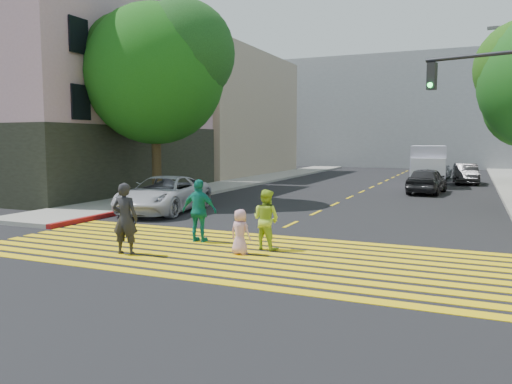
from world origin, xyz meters
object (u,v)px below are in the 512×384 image
Objects in this scene: pedestrian_woman at (266,219)px; dark_car_near at (427,180)px; dark_car_parked at (466,174)px; pedestrian_child at (240,232)px; pedestrian_extra at (199,211)px; silver_car at (434,170)px; tree_left at (157,67)px; pedestrian_man at (125,219)px; white_sedan at (164,194)px; white_van at (428,167)px.

dark_car_near is at bearing -85.66° from pedestrian_woman.
dark_car_parked is (4.57, 23.88, -0.12)m from pedestrian_woman.
pedestrian_child is 0.65× the size of pedestrian_extra.
tree_left is at bearing 65.62° from silver_car.
silver_car is (5.42, 29.11, -0.20)m from pedestrian_man.
tree_left reaches higher than pedestrian_extra.
tree_left is at bearing 119.05° from white_sedan.
pedestrian_extra is at bearing -111.09° from dark_car_parked.
white_sedan is 22.04m from dark_car_parked.
dark_car_parked is (13.17, 16.19, -5.57)m from tree_left.
pedestrian_woman is (3.03, 1.95, -0.11)m from pedestrian_man.
silver_car is (8.77, 22.41, -0.01)m from white_sedan.
pedestrian_extra is at bearing -49.24° from tree_left.
pedestrian_man is 0.35× the size of white_sedan.
white_sedan is at bearing -33.52° from pedestrian_child.
pedestrian_child is 8.21m from white_sedan.
pedestrian_man is at bearing 46.51° from pedestrian_woman.
silver_car is at bearing -102.59° from pedestrian_extra.
silver_car is at bearing -86.25° from pedestrian_child.
tree_left reaches higher than pedestrian_woman.
silver_car is (2.75, 28.00, 0.14)m from pedestrian_child.
pedestrian_woman is 0.39× the size of dark_car_parked.
pedestrian_man is 29.61m from silver_car.
white_sedan is 1.06× the size of silver_car.
dark_car_parked is at bearing -118.84° from pedestrian_man.
pedestrian_woman is 0.29× the size of white_van.
pedestrian_man is 1.58× the size of pedestrian_child.
pedestrian_man reaches higher than pedestrian_woman.
dark_car_parked is 3.39m from white_van.
pedestrian_woman is 1.38× the size of pedestrian_child.
dark_car_near is 0.75× the size of white_van.
pedestrian_child is at bearing -51.02° from white_sedan.
pedestrian_child is 0.22× the size of white_sedan.
dark_car_parked is 0.74× the size of white_van.
white_sedan is (-6.01, 5.59, 0.15)m from pedestrian_child.
pedestrian_extra is 24.68m from dark_car_parked.
tree_left reaches higher than dark_car_parked.
pedestrian_man reaches higher than pedestrian_child.
white_van is (-0.34, 4.91, 0.50)m from dark_car_near.
pedestrian_man is (5.58, -9.64, -5.34)m from tree_left.
pedestrian_man is 1.14× the size of pedestrian_woman.
pedestrian_extra is 21.71m from white_van.
pedestrian_man is 3.60m from pedestrian_woman.
pedestrian_extra is 6.33m from white_sedan.
tree_left is 21.60m from dark_car_parked.
pedestrian_extra is 17.02m from dark_car_near.
white_sedan is (-6.37, 4.75, -0.07)m from pedestrian_woman.
pedestrian_man is 19.27m from dark_car_near.
silver_car is at bearing -81.34° from pedestrian_woman.
tree_left is 12.76m from pedestrian_woman.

